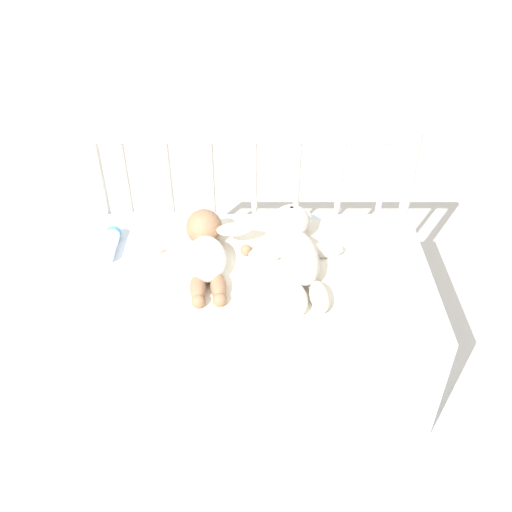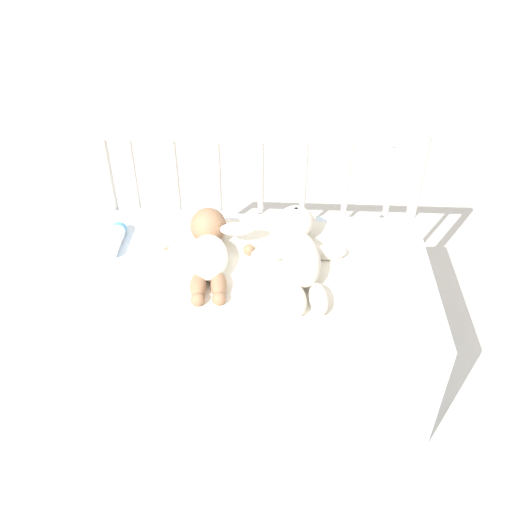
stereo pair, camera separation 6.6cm
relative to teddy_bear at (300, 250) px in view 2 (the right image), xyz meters
The scene contains 7 objects.
ground_plane 0.52m from the teddy_bear, 159.12° to the right, with size 12.00×12.00×0.00m, color silver.
crib_mattress 0.31m from the teddy_bear, 159.12° to the right, with size 1.15×0.65×0.44m.
crib_rail 0.33m from the teddy_bear, 115.38° to the left, with size 1.15×0.04×0.77m.
blanket 0.15m from the teddy_bear, 161.39° to the right, with size 0.83×0.55×0.01m.
teddy_bear is the anchor object (origin of this frame).
baby 0.30m from the teddy_bear, behind, with size 0.31×0.41×0.12m.
baby_bottle 0.63m from the teddy_bear, behind, with size 0.05×0.17×0.05m.
Camera 2 is at (0.07, -1.42, 1.64)m, focal length 40.00 mm.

